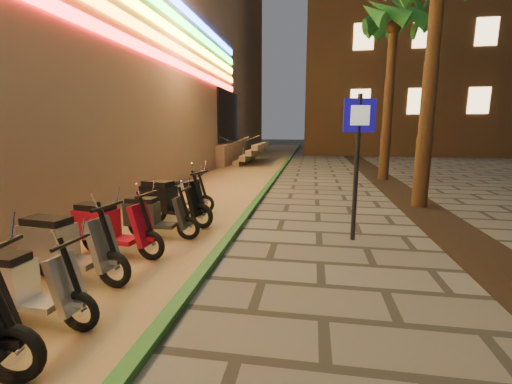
% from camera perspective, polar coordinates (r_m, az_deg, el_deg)
% --- Properties ---
extents(ground, '(120.00, 120.00, 0.00)m').
position_cam_1_polar(ground, '(3.61, -3.30, -25.94)').
color(ground, '#474442').
rests_on(ground, ground).
extents(parking_strip, '(3.40, 60.00, 0.01)m').
position_cam_1_polar(parking_strip, '(13.40, -4.83, 1.45)').
color(parking_strip, '#8C7251').
rests_on(parking_strip, ground).
extents(green_curb, '(0.18, 60.00, 0.10)m').
position_cam_1_polar(green_curb, '(13.08, 2.41, 1.46)').
color(green_curb, '#215A27').
rests_on(green_curb, ground).
extents(planting_strip, '(1.20, 40.00, 0.02)m').
position_cam_1_polar(planting_strip, '(8.63, 29.10, -5.05)').
color(planting_strip, black).
rests_on(planting_strip, ground).
extents(apartment_block, '(18.00, 16.06, 25.00)m').
position_cam_1_polar(apartment_block, '(37.27, 24.49, 25.94)').
color(apartment_block, brown).
rests_on(apartment_block, ground).
extents(palm_d, '(2.97, 3.02, 7.16)m').
position_cam_1_polar(palm_d, '(15.58, 21.95, 24.08)').
color(palm_d, '#472D19').
rests_on(palm_d, ground).
extents(pedestrian_sign, '(0.59, 0.20, 2.75)m').
position_cam_1_polar(pedestrian_sign, '(6.66, 16.58, 7.09)').
color(pedestrian_sign, black).
rests_on(pedestrian_sign, ground).
extents(scooter_4, '(1.48, 0.52, 1.04)m').
position_cam_1_polar(scooter_4, '(4.64, -34.47, -12.74)').
color(scooter_4, black).
rests_on(scooter_4, ground).
extents(scooter_5, '(1.69, 0.64, 1.19)m').
position_cam_1_polar(scooter_5, '(5.54, -29.36, -7.86)').
color(scooter_5, black).
rests_on(scooter_5, ground).
extents(scooter_6, '(1.65, 0.63, 1.16)m').
position_cam_1_polar(scooter_6, '(6.29, -23.25, -5.39)').
color(scooter_6, black).
rests_on(scooter_6, ground).
extents(scooter_7, '(1.48, 0.52, 1.05)m').
position_cam_1_polar(scooter_7, '(6.99, -16.78, -3.80)').
color(scooter_7, black).
rests_on(scooter_7, ground).
extents(scooter_8, '(1.80, 0.87, 1.27)m').
position_cam_1_polar(scooter_8, '(7.88, -14.36, -1.36)').
color(scooter_8, black).
rests_on(scooter_8, ground).
extents(scooter_9, '(1.52, 0.57, 1.07)m').
position_cam_1_polar(scooter_9, '(8.93, -13.02, -0.47)').
color(scooter_9, black).
rests_on(scooter_9, ground).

